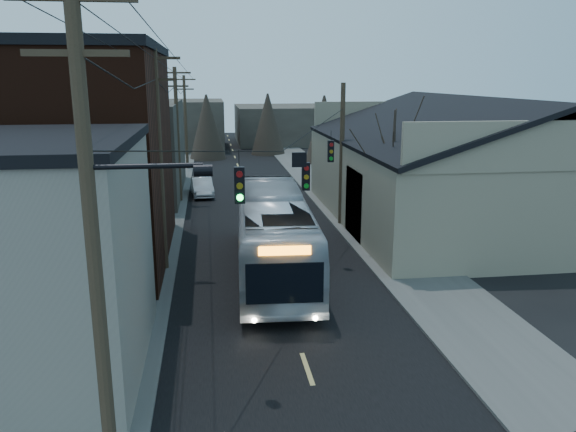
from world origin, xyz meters
name	(u,v)px	position (x,y,z in m)	size (l,w,h in m)	color
road_surface	(253,209)	(0.00, 30.00, 0.01)	(9.00, 110.00, 0.02)	black
sidewalk_left	(156,211)	(-6.50, 30.00, 0.06)	(4.00, 110.00, 0.12)	#474744
sidewalk_right	(345,205)	(6.50, 30.00, 0.06)	(4.00, 110.00, 0.12)	#474744
building_brick	(55,160)	(-10.00, 20.00, 5.00)	(10.00, 12.00, 10.00)	black
building_left_far	(120,150)	(-9.50, 36.00, 3.50)	(9.00, 14.00, 7.00)	#35302B
warehouse	(467,178)	(13.00, 25.00, 2.70)	(16.16, 20.60, 7.73)	gray
building_far_left	(183,125)	(-6.00, 65.00, 3.00)	(10.00, 12.00, 6.00)	#35302B
building_far_right	(281,124)	(7.00, 70.00, 2.50)	(12.00, 14.00, 5.00)	#35302B
bare_tree	(392,181)	(6.50, 20.00, 3.60)	(0.40, 0.40, 7.20)	black
utility_lines	(204,148)	(-3.11, 24.14, 4.95)	(11.24, 45.28, 10.50)	#382B1E
bus	(273,233)	(-0.02, 17.04, 1.85)	(3.11, 13.31, 3.71)	#ABB0B7
parked_car	(202,187)	(-3.45, 34.96, 0.70)	(1.48, 4.26, 1.40)	#B6B9BF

